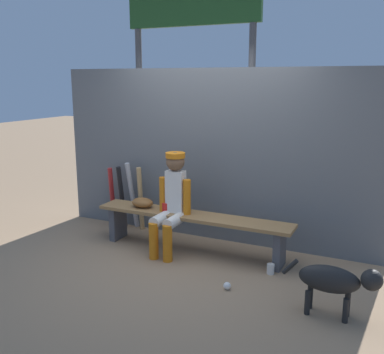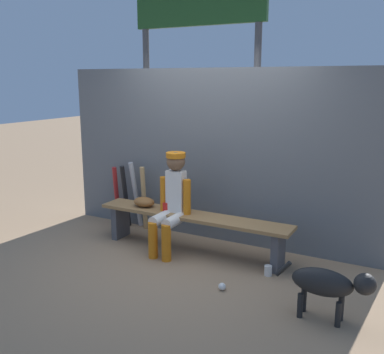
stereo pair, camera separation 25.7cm
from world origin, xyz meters
name	(u,v)px [view 1 (the left image)]	position (x,y,z in m)	size (l,w,h in m)	color
ground_plane	(192,251)	(0.00, 0.00, 0.00)	(30.00, 30.00, 0.00)	#937556
chainlink_fence	(210,156)	(0.00, 0.54, 1.08)	(4.27, 0.03, 2.16)	#595E63
dugout_bench	(192,223)	(0.00, 0.00, 0.36)	(2.42, 0.36, 0.47)	olive
player_seated	(171,199)	(-0.22, -0.11, 0.65)	(0.41, 0.55, 1.19)	silver
baseball_glove	(143,203)	(-0.68, 0.00, 0.53)	(0.28, 0.20, 0.12)	brown
bat_wood_tan	(141,199)	(-0.97, 0.41, 0.44)	(0.06, 0.06, 0.88)	tan
bat_aluminum_silver	(132,195)	(-1.11, 0.43, 0.47)	(0.06, 0.06, 0.94)	#B7B7BC
bat_aluminum_black	(122,197)	(-1.24, 0.36, 0.44)	(0.06, 0.06, 0.89)	black
bat_aluminum_red	(112,196)	(-1.44, 0.42, 0.42)	(0.06, 0.06, 0.83)	#B22323
baseball	(227,286)	(0.73, -0.74, 0.04)	(0.07, 0.07, 0.07)	white
cup_on_ground	(271,269)	(1.02, -0.20, 0.06)	(0.08, 0.08, 0.11)	silver
cup_on_bench	(165,207)	(-0.33, -0.05, 0.52)	(0.08, 0.08, 0.11)	red
scoreboard	(196,32)	(-0.70, 1.60, 2.69)	(2.36, 0.27, 3.80)	#3F3F42
dog	(336,281)	(1.76, -0.82, 0.34)	(0.84, 0.20, 0.49)	black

